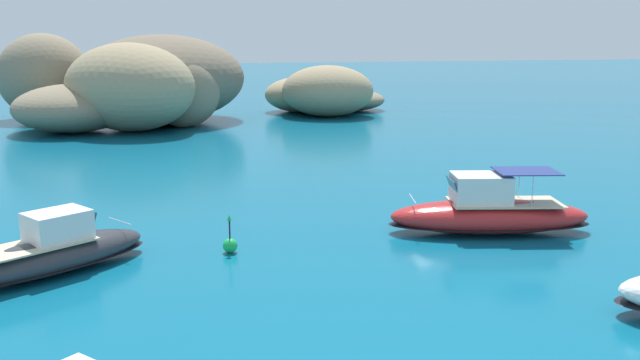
{
  "coord_description": "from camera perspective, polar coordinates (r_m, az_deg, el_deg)",
  "views": [
    {
      "loc": [
        -5.89,
        -10.79,
        8.04
      ],
      "look_at": [
        0.59,
        14.06,
        2.59
      ],
      "focal_mm": 38.05,
      "sensor_mm": 36.0,
      "label": 1
    }
  ],
  "objects": [
    {
      "name": "channel_buoy",
      "position": [
        25.98,
        -7.57,
        -5.37
      ],
      "size": [
        0.56,
        0.56,
        1.48
      ],
      "color": "green",
      "rests_on": "ground"
    },
    {
      "name": "islet_large",
      "position": [
        65.73,
        -15.74,
        7.84
      ],
      "size": [
        26.22,
        24.49,
        8.37
      ],
      "color": "#9E8966",
      "rests_on": "ground"
    },
    {
      "name": "motorboat_red",
      "position": [
        29.06,
        13.99,
        -2.72
      ],
      "size": [
        8.78,
        4.39,
        2.64
      ],
      "color": "red",
      "rests_on": "ground"
    },
    {
      "name": "motorboat_charcoal",
      "position": [
        25.27,
        -21.68,
        -5.74
      ],
      "size": [
        7.25,
        5.81,
        2.14
      ],
      "color": "#2D2D33",
      "rests_on": "ground"
    },
    {
      "name": "islet_small",
      "position": [
        72.93,
        -0.02,
        7.23
      ],
      "size": [
        15.79,
        15.99,
        5.19
      ],
      "color": "#9E8966",
      "rests_on": "ground"
    }
  ]
}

